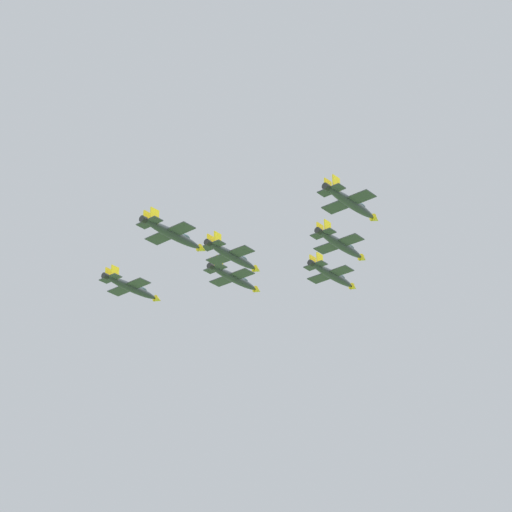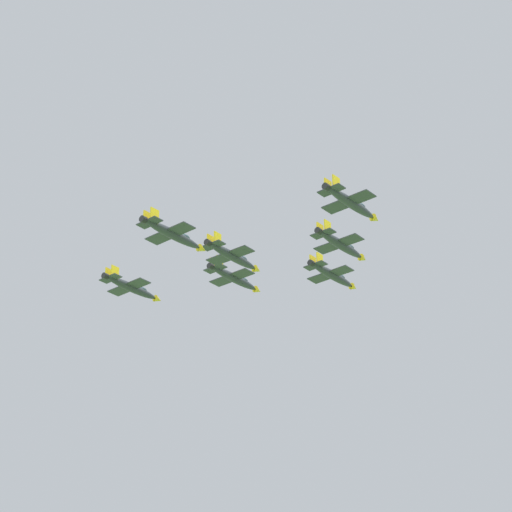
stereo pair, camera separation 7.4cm
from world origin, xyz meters
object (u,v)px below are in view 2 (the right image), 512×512
Objects in this scene: jet_lead at (332,275)px; jet_right_outer at (351,203)px; jet_left_wingman at (234,278)px; jet_left_outer at (132,287)px; jet_slot_rear at (233,256)px; jet_right_wingman at (341,244)px; jet_trailing at (173,234)px.

jet_right_outer is at bearing -139.80° from jet_lead.
jet_lead reaches higher than jet_left_wingman.
jet_slot_rear is at bearing -89.25° from jet_left_outer.
jet_lead reaches higher than jet_slot_rear.
jet_right_wingman reaches higher than jet_left_outer.
jet_slot_rear is at bearing 0.90° from jet_trailing.
jet_left_wingman is 1.01× the size of jet_right_wingman.
jet_slot_rear is 16.88m from jet_trailing.
jet_lead is 1.06× the size of jet_slot_rear.
jet_right_outer is at bearing -111.60° from jet_left_wingman.
jet_right_wingman reaches higher than jet_trailing.
jet_right_outer is (31.02, 31.20, -6.91)m from jet_lead.
jet_right_wingman is 1.02× the size of jet_right_outer.
jet_lead reaches higher than jet_trailing.
jet_right_wingman is 37.00m from jet_trailing.
jet_lead is at bearing 40.54° from jet_right_outer.
jet_trailing is at bearing 178.89° from jet_slot_rear.
jet_lead reaches higher than jet_left_outer.
jet_trailing is (19.08, -26.99, -3.56)m from jet_right_outer.
jet_trailing is (16.70, 1.40, -2.02)m from jet_slot_rear.
jet_lead is 34.57m from jet_slot_rear.
jet_right_outer is 33.24m from jet_trailing.
jet_lead reaches higher than jet_right_wingman.
jet_left_outer reaches higher than jet_right_outer.
jet_slot_rear is 0.98× the size of jet_trailing.
jet_right_wingman is at bearing -90.19° from jet_left_wingman.
jet_left_wingman is 37.27m from jet_trailing.
jet_left_wingman reaches higher than jet_left_outer.
jet_left_wingman is 46.11m from jet_right_outer.
jet_right_wingman is (15.51, 15.60, -3.93)m from jet_lead.
jet_lead is at bearing 39.59° from jet_right_wingman.
jet_trailing is (50.10, 4.21, -10.46)m from jet_lead.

